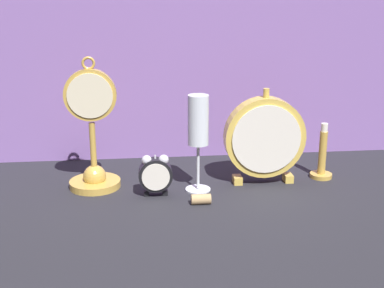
{
  "coord_description": "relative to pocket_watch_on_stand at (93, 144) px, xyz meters",
  "views": [
    {
      "loc": [
        -0.12,
        -1.06,
        0.46
      ],
      "look_at": [
        0.0,
        0.08,
        0.11
      ],
      "focal_mm": 50.0,
      "sensor_mm": 36.0,
      "label": 1
    }
  ],
  "objects": [
    {
      "name": "alarm_clock_twin_bell",
      "position": [
        0.14,
        -0.07,
        -0.05
      ],
      "size": [
        0.07,
        0.03,
        0.1
      ],
      "color": "black",
      "rests_on": "ground_plane"
    },
    {
      "name": "brass_candlestick",
      "position": [
        0.54,
        0.01,
        -0.06
      ],
      "size": [
        0.05,
        0.05,
        0.14
      ],
      "color": "gold",
      "rests_on": "ground_plane"
    },
    {
      "name": "ground_plane",
      "position": [
        0.22,
        -0.12,
        -0.1
      ],
      "size": [
        4.0,
        4.0,
        0.0
      ],
      "primitive_type": "plane",
      "color": "#232328"
    },
    {
      "name": "mantel_clock_silver",
      "position": [
        0.39,
        -0.01,
        0.01
      ],
      "size": [
        0.19,
        0.04,
        0.23
      ],
      "color": "gold",
      "rests_on": "ground_plane"
    },
    {
      "name": "champagne_flute",
      "position": [
        0.24,
        -0.04,
        0.05
      ],
      "size": [
        0.06,
        0.06,
        0.22
      ],
      "color": "silver",
      "rests_on": "ground_plane"
    },
    {
      "name": "pocket_watch_on_stand",
      "position": [
        0.0,
        0.0,
        0.0
      ],
      "size": [
        0.12,
        0.12,
        0.3
      ],
      "color": "gold",
      "rests_on": "ground_plane"
    },
    {
      "name": "fabric_backdrop_drape",
      "position": [
        0.22,
        0.21,
        0.22
      ],
      "size": [
        1.46,
        0.01,
        0.64
      ],
      "primitive_type": "cube",
      "color": "#8460A8",
      "rests_on": "ground_plane"
    },
    {
      "name": "wine_cork",
      "position": [
        0.23,
        -0.12,
        -0.09
      ],
      "size": [
        0.04,
        0.02,
        0.02
      ],
      "primitive_type": "cylinder",
      "rotation": [
        0.0,
        1.57,
        0.0
      ],
      "color": "tan",
      "rests_on": "ground_plane"
    }
  ]
}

